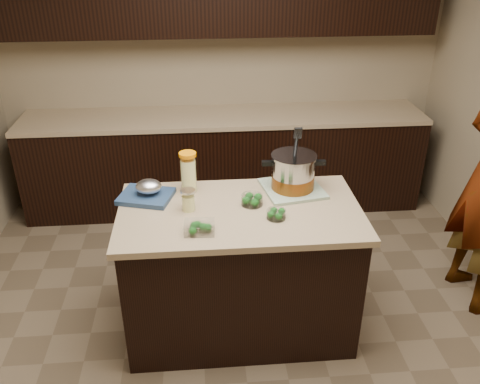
# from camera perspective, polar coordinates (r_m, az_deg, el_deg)

# --- Properties ---
(ground_plane) EXTENTS (4.00, 4.00, 0.00)m
(ground_plane) POSITION_cam_1_polar(r_m,az_deg,el_deg) (3.57, 0.00, -14.59)
(ground_plane) COLOR brown
(ground_plane) RESTS_ON ground
(room_shell) EXTENTS (4.04, 4.04, 2.72)m
(room_shell) POSITION_cam_1_polar(r_m,az_deg,el_deg) (2.72, 0.00, 13.02)
(room_shell) COLOR tan
(room_shell) RESTS_ON ground
(back_cabinets) EXTENTS (3.60, 0.63, 2.33)m
(back_cabinets) POSITION_cam_1_polar(r_m,az_deg,el_deg) (4.61, -1.87, 9.30)
(back_cabinets) COLOR black
(back_cabinets) RESTS_ON ground
(island) EXTENTS (1.46, 0.81, 0.90)m
(island) POSITION_cam_1_polar(r_m,az_deg,el_deg) (3.28, 0.00, -8.77)
(island) COLOR black
(island) RESTS_ON ground
(dish_towel) EXTENTS (0.42, 0.42, 0.02)m
(dish_towel) POSITION_cam_1_polar(r_m,az_deg,el_deg) (3.27, 5.89, 0.38)
(dish_towel) COLOR #5E8C65
(dish_towel) RESTS_ON island
(stock_pot) EXTENTS (0.40, 0.30, 0.41)m
(stock_pot) POSITION_cam_1_polar(r_m,az_deg,el_deg) (3.22, 5.99, 2.03)
(stock_pot) COLOR #B7B7BC
(stock_pot) RESTS_ON dish_towel
(lemonade_pitcher) EXTENTS (0.14, 0.14, 0.26)m
(lemonade_pitcher) POSITION_cam_1_polar(r_m,az_deg,el_deg) (3.21, -5.81, 2.07)
(lemonade_pitcher) COLOR #FAF799
(lemonade_pitcher) RESTS_ON island
(mason_jar) EXTENTS (0.10, 0.10, 0.14)m
(mason_jar) POSITION_cam_1_polar(r_m,az_deg,el_deg) (3.02, -5.82, -0.96)
(mason_jar) COLOR #FAF799
(mason_jar) RESTS_ON island
(broccoli_tub_left) EXTENTS (0.13, 0.13, 0.06)m
(broccoli_tub_left) POSITION_cam_1_polar(r_m,az_deg,el_deg) (3.08, 1.36, -0.94)
(broccoli_tub_left) COLOR silver
(broccoli_tub_left) RESTS_ON island
(broccoli_tub_right) EXTENTS (0.11, 0.11, 0.05)m
(broccoli_tub_right) POSITION_cam_1_polar(r_m,az_deg,el_deg) (2.95, 4.09, -2.54)
(broccoli_tub_right) COLOR silver
(broccoli_tub_right) RESTS_ON island
(broccoli_tub_rect) EXTENTS (0.17, 0.13, 0.06)m
(broccoli_tub_rect) POSITION_cam_1_polar(r_m,az_deg,el_deg) (2.82, -4.59, -4.05)
(broccoli_tub_rect) COLOR silver
(broccoli_tub_rect) RESTS_ON island
(blue_tray) EXTENTS (0.37, 0.33, 0.12)m
(blue_tray) POSITION_cam_1_polar(r_m,az_deg,el_deg) (3.19, -10.38, -0.07)
(blue_tray) COLOR navy
(blue_tray) RESTS_ON island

